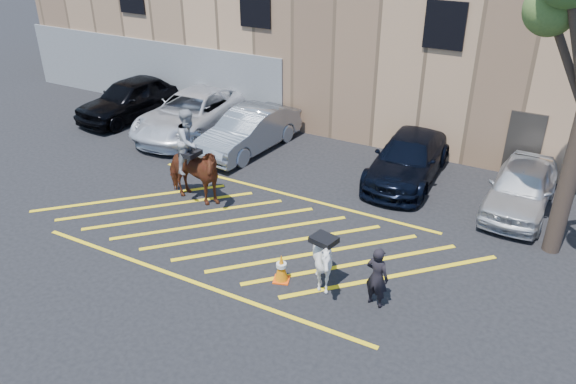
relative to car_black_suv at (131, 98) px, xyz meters
The scene contains 12 objects.
ground 10.46m from the car_black_suv, 29.84° to the right, with size 90.00×90.00×0.00m, color black.
car_black_suv is the anchor object (origin of this frame).
car_white_pickup 3.28m from the car_black_suv, ahead, with size 2.62×5.69×1.58m, color silver.
car_silver_sedan 6.14m from the car_black_suv, ahead, with size 1.58×4.53×1.49m, color gray.
car_blue_suv 11.85m from the car_black_suv, ahead, with size 1.97×4.85×1.41m, color black.
car_white_suv 15.39m from the car_black_suv, ahead, with size 1.69×4.20×1.43m, color silver.
handler 14.82m from the car_black_suv, 26.80° to the right, with size 0.55×0.36×1.50m, color black.
warehouse 11.66m from the car_black_suv, 36.96° to the left, with size 32.42×10.20×7.30m.
hatching_zone 10.62m from the car_black_suv, 31.25° to the right, with size 12.60×5.12×0.01m.
mounted_bay 8.17m from the car_black_suv, 35.09° to the right, with size 2.27×1.15×2.93m.
saddled_white 13.66m from the car_black_suv, 29.31° to the right, with size 1.46×1.58×1.49m.
traffic_cone 12.94m from the car_black_suv, 32.32° to the right, with size 0.48×0.48×0.73m.
Camera 1 is at (7.23, -11.31, 8.25)m, focal length 35.00 mm.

